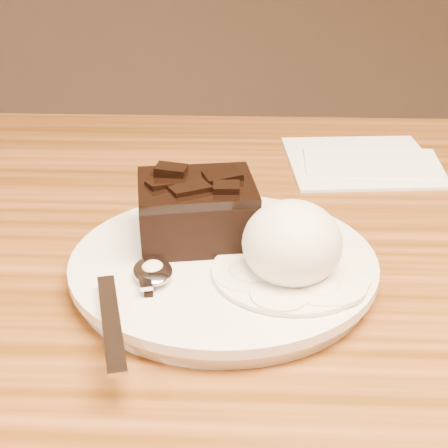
{
  "coord_description": "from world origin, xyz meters",
  "views": [
    {
      "loc": [
        -0.07,
        -0.42,
        1.01
      ],
      "look_at": [
        -0.09,
        0.02,
        0.79
      ],
      "focal_mm": 55.9,
      "sensor_mm": 36.0,
      "label": 1
    }
  ],
  "objects_px": {
    "napkin": "(361,160)",
    "brownie": "(197,214)",
    "plate": "(223,269)",
    "spoon": "(153,273)",
    "ice_cream_scoop": "(292,243)"
  },
  "relations": [
    {
      "from": "napkin",
      "to": "brownie",
      "type": "bearing_deg",
      "value": -126.35
    },
    {
      "from": "napkin",
      "to": "plate",
      "type": "bearing_deg",
      "value": -118.95
    },
    {
      "from": "plate",
      "to": "brownie",
      "type": "relative_size",
      "value": 2.61
    },
    {
      "from": "spoon",
      "to": "napkin",
      "type": "bearing_deg",
      "value": 41.9
    },
    {
      "from": "plate",
      "to": "spoon",
      "type": "bearing_deg",
      "value": -146.19
    },
    {
      "from": "ice_cream_scoop",
      "to": "brownie",
      "type": "bearing_deg",
      "value": 142.63
    },
    {
      "from": "plate",
      "to": "ice_cream_scoop",
      "type": "height_order",
      "value": "ice_cream_scoop"
    },
    {
      "from": "plate",
      "to": "spoon",
      "type": "xyz_separation_m",
      "value": [
        -0.05,
        -0.03,
        0.01
      ]
    },
    {
      "from": "ice_cream_scoop",
      "to": "spoon",
      "type": "bearing_deg",
      "value": -174.24
    },
    {
      "from": "plate",
      "to": "brownie",
      "type": "bearing_deg",
      "value": 124.84
    },
    {
      "from": "plate",
      "to": "napkin",
      "type": "xyz_separation_m",
      "value": [
        0.13,
        0.24,
        -0.01
      ]
    },
    {
      "from": "ice_cream_scoop",
      "to": "napkin",
      "type": "bearing_deg",
      "value": 72.01
    },
    {
      "from": "spoon",
      "to": "napkin",
      "type": "distance_m",
      "value": 0.32
    },
    {
      "from": "ice_cream_scoop",
      "to": "napkin",
      "type": "distance_m",
      "value": 0.27
    },
    {
      "from": "brownie",
      "to": "spoon",
      "type": "relative_size",
      "value": 0.55
    }
  ]
}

